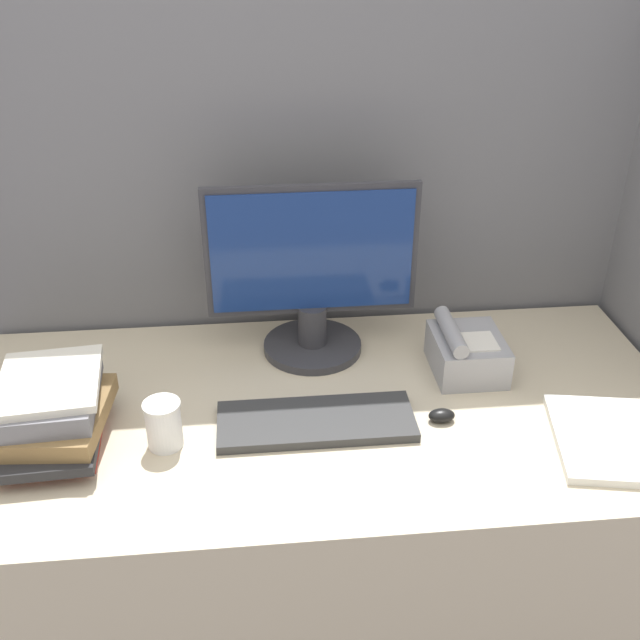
{
  "coord_description": "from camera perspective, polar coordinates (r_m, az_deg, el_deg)",
  "views": [
    {
      "loc": [
        -0.14,
        -0.92,
        1.73
      ],
      "look_at": [
        -0.0,
        0.42,
        0.96
      ],
      "focal_mm": 42.0,
      "sensor_mm": 36.0,
      "label": 1
    }
  ],
  "objects": [
    {
      "name": "coffee_cup",
      "position": [
        1.53,
        -11.82,
        -7.77
      ],
      "size": [
        0.08,
        0.08,
        0.1
      ],
      "color": "white",
      "rests_on": "desk"
    },
    {
      "name": "desk_telephone",
      "position": [
        1.76,
        11.05,
        -2.41
      ],
      "size": [
        0.16,
        0.18,
        0.12
      ],
      "color": "#99999E",
      "rests_on": "desk"
    },
    {
      "name": "desk",
      "position": [
        1.88,
        0.16,
        -16.0
      ],
      "size": [
        1.58,
        0.77,
        0.76
      ],
      "color": "beige",
      "rests_on": "ground_plane"
    },
    {
      "name": "monitor",
      "position": [
        1.74,
        -0.7,
        3.08
      ],
      "size": [
        0.49,
        0.24,
        0.42
      ],
      "color": "#333338",
      "rests_on": "desk"
    },
    {
      "name": "book_stack",
      "position": [
        1.59,
        -19.85,
        -6.64
      ],
      "size": [
        0.24,
        0.3,
        0.15
      ],
      "color": "maroon",
      "rests_on": "desk"
    },
    {
      "name": "cubicle_panel_rear",
      "position": [
        1.94,
        -1.09,
        3.12
      ],
      "size": [
        1.98,
        0.04,
        1.72
      ],
      "color": "slate",
      "rests_on": "ground_plane"
    },
    {
      "name": "keyboard",
      "position": [
        1.57,
        -0.3,
        -7.74
      ],
      "size": [
        0.41,
        0.16,
        0.02
      ],
      "color": "#333333",
      "rests_on": "desk"
    },
    {
      "name": "paper_pile",
      "position": [
        1.64,
        21.44,
        -8.47
      ],
      "size": [
        0.28,
        0.31,
        0.02
      ],
      "color": "white",
      "rests_on": "desk"
    },
    {
      "name": "mouse",
      "position": [
        1.61,
        9.25,
        -7.2
      ],
      "size": [
        0.06,
        0.04,
        0.03
      ],
      "color": "black",
      "rests_on": "desk"
    }
  ]
}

